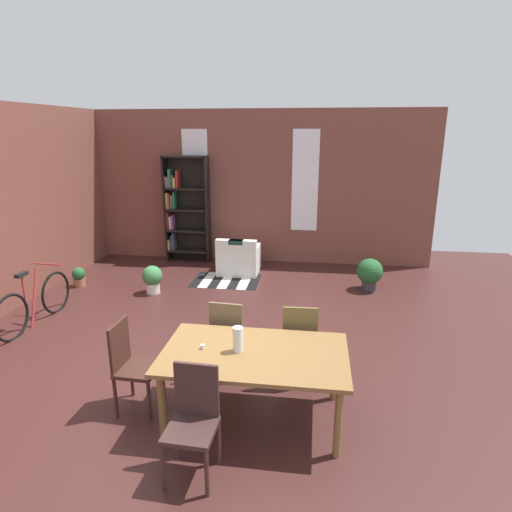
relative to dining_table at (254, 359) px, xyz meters
The scene contains 18 objects.
ground_plane 1.39m from the dining_table, 135.72° to the left, with size 11.90×11.90×0.00m, color #3E1F1D.
back_wall_brick 5.65m from the dining_table, 99.10° to the left, with size 7.70×0.12×3.22m, color brown.
window_pane_0 5.91m from the dining_table, 110.73° to the left, with size 0.55×0.02×2.10m, color white.
window_pane_1 5.55m from the dining_table, 86.92° to the left, with size 0.55×0.02×2.10m, color white.
dining_table is the anchor object (origin of this frame).
vase_on_table 0.26m from the dining_table, behind, with size 0.10×0.10×0.25m, color silver.
tealight_candle_0 0.52m from the dining_table, behind, with size 0.04×0.04×0.04m, color silver.
dining_chair_far_right 0.87m from the dining_table, 61.72° to the left, with size 0.42×0.42×0.95m.
dining_chair_head_left 1.28m from the dining_table, behind, with size 0.42×0.42×0.95m.
dining_chair_far_left 0.87m from the dining_table, 118.39° to the left, with size 0.43×0.43×0.95m.
dining_chair_near_left 0.87m from the dining_table, 117.88° to the right, with size 0.42×0.42×0.95m.
bookshelf_tall 5.75m from the dining_table, 113.63° to the left, with size 0.96×0.31×2.28m.
armchair_white 4.66m from the dining_table, 102.08° to the left, with size 0.80×0.81×0.75m.
bicycle_second 3.94m from the dining_table, 154.03° to the left, with size 0.44×1.65×0.88m.
potted_plant_by_shelf 4.20m from the dining_table, 68.35° to the left, with size 0.46×0.46×0.58m.
potted_plant_corner 3.94m from the dining_table, 125.59° to the left, with size 0.35×0.35×0.50m.
potted_plant_window 5.05m from the dining_table, 138.48° to the left, with size 0.24×0.24×0.36m.
striped_rug 4.22m from the dining_table, 105.70° to the left, with size 1.27×0.92×0.01m.
Camera 1 is at (1.41, -4.54, 2.78)m, focal length 30.21 mm.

